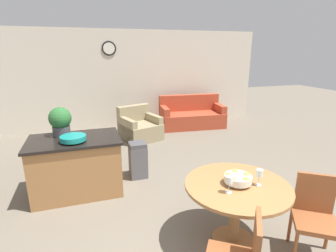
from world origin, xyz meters
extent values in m
cube|color=beige|center=(0.00, 6.05, 1.35)|extent=(8.00, 0.06, 2.70)
cylinder|color=black|center=(-0.49, 6.00, 2.19)|extent=(0.38, 0.02, 0.38)
cylinder|color=white|center=(-0.49, 5.99, 2.19)|extent=(0.30, 0.01, 0.30)
cylinder|color=#9E6B3D|center=(0.26, 0.73, 0.02)|extent=(0.48, 0.48, 0.04)
cylinder|color=#9E6B3D|center=(0.26, 0.73, 0.37)|extent=(0.11, 0.11, 0.67)
cylinder|color=#9E6B3D|center=(0.26, 0.73, 0.72)|extent=(1.15, 1.15, 0.03)
cube|color=brown|center=(-0.05, -0.03, 0.67)|extent=(0.26, 0.34, 0.44)
cylinder|color=brown|center=(0.65, 0.22, 0.20)|extent=(0.04, 0.04, 0.40)
cylinder|color=brown|center=(1.18, 0.32, 0.20)|extent=(0.04, 0.04, 0.40)
cylinder|color=brown|center=(0.87, 0.54, 0.20)|extent=(0.04, 0.04, 0.40)
cube|color=brown|center=(0.91, 0.27, 0.43)|extent=(0.59, 0.59, 0.05)
cube|color=brown|center=(1.02, 0.43, 0.67)|extent=(0.34, 0.26, 0.44)
cylinder|color=silver|center=(0.26, 0.73, 0.76)|extent=(0.11, 0.11, 0.03)
cylinder|color=silver|center=(0.26, 0.73, 0.81)|extent=(0.29, 0.29, 0.07)
sphere|color=#99C142|center=(0.36, 0.73, 0.83)|extent=(0.07, 0.07, 0.07)
sphere|color=#99C142|center=(0.28, 0.84, 0.83)|extent=(0.07, 0.07, 0.07)
sphere|color=#99C142|center=(0.17, 0.79, 0.83)|extent=(0.07, 0.07, 0.07)
sphere|color=#99C142|center=(0.16, 0.69, 0.83)|extent=(0.07, 0.07, 0.07)
sphere|color=#99C142|center=(0.29, 0.63, 0.83)|extent=(0.07, 0.07, 0.07)
cylinder|color=silver|center=(0.07, 0.61, 0.74)|extent=(0.06, 0.06, 0.01)
cylinder|color=silver|center=(0.07, 0.61, 0.80)|extent=(0.01, 0.01, 0.10)
cylinder|color=silver|center=(0.07, 0.61, 0.89)|extent=(0.07, 0.07, 0.08)
cylinder|color=silver|center=(0.46, 0.65, 0.74)|extent=(0.06, 0.06, 0.01)
cylinder|color=silver|center=(0.46, 0.65, 0.80)|extent=(0.01, 0.01, 0.10)
cylinder|color=silver|center=(0.46, 0.65, 0.89)|extent=(0.07, 0.07, 0.08)
cube|color=#9E6B3D|center=(-1.44, 2.47, 0.42)|extent=(1.27, 0.78, 0.84)
cube|color=black|center=(-1.44, 2.47, 0.86)|extent=(1.33, 0.84, 0.04)
cylinder|color=teal|center=(-1.44, 2.32, 0.89)|extent=(0.13, 0.13, 0.02)
cylinder|color=teal|center=(-1.44, 2.32, 0.94)|extent=(0.36, 0.36, 0.07)
cylinder|color=#4C4C51|center=(-1.62, 2.68, 0.96)|extent=(0.26, 0.26, 0.15)
sphere|color=#2D6B33|center=(-1.62, 2.68, 1.16)|extent=(0.33, 0.33, 0.33)
cube|color=#56565B|center=(-0.45, 2.69, 0.28)|extent=(0.29, 0.28, 0.55)
cube|color=#49494E|center=(-0.45, 2.69, 0.59)|extent=(0.28, 0.27, 0.08)
cube|color=#B24228|center=(1.68, 5.27, 0.21)|extent=(1.87, 1.02, 0.42)
cube|color=#B24228|center=(1.71, 5.60, 0.65)|extent=(1.80, 0.36, 0.47)
cube|color=#B24228|center=(0.86, 5.35, 0.32)|extent=(0.24, 0.79, 0.63)
cube|color=#B24228|center=(2.49, 5.19, 0.32)|extent=(0.24, 0.79, 0.63)
cube|color=#998966|center=(0.03, 4.67, 0.20)|extent=(1.07, 1.08, 0.40)
cube|color=#998966|center=(-0.07, 4.99, 0.60)|extent=(0.87, 0.44, 0.40)
cube|color=#998966|center=(-0.31, 4.56, 0.29)|extent=(0.36, 0.80, 0.58)
cube|color=#998966|center=(0.37, 4.78, 0.29)|extent=(0.36, 0.80, 0.58)
camera|label=1|loc=(-1.26, -1.46, 2.14)|focal=28.00mm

